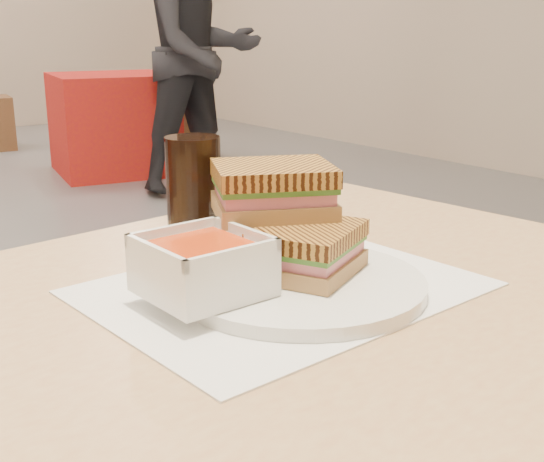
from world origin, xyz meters
TOP-DOWN VIEW (x-y plane):
  - main_table at (-0.11, -2.02)m, footprint 1.27×0.83m
  - tray_liner at (0.03, -1.99)m, footprint 0.41×0.33m
  - plate at (0.04, -2.01)m, footprint 0.27×0.27m
  - soup_bowl at (-0.07, -1.99)m, footprint 0.12×0.12m
  - panini_lower at (0.05, -2.01)m, footprint 0.15×0.14m
  - panini_upper at (0.06, -1.94)m, footprint 0.16×0.15m
  - cola_glass at (0.02, -1.82)m, footprint 0.07×0.07m
  - bg_table_1 at (1.75, 2.18)m, footprint 0.93×0.93m
  - bg_chair_1l at (1.67, 2.18)m, footprint 0.48×0.48m
  - bg_chair_1r at (2.46, 2.45)m, footprint 0.46×0.46m
  - patron_b at (1.97, 1.29)m, footprint 0.87×0.69m

SIDE VIEW (x-z plane):
  - bg_chair_1l at x=1.67m, z-range 0.00..0.45m
  - bg_chair_1r at x=2.46m, z-range 0.00..0.46m
  - bg_table_1 at x=1.75m, z-range 0.00..0.69m
  - main_table at x=-0.11m, z-range 0.26..1.01m
  - tray_liner at x=0.03m, z-range 0.75..0.75m
  - plate at x=0.04m, z-range 0.75..0.77m
  - panini_lower at x=0.05m, z-range 0.77..0.82m
  - soup_bowl at x=-0.07m, z-range 0.76..0.82m
  - cola_glass at x=0.02m, z-range 0.75..0.90m
  - panini_upper at x=0.06m, z-range 0.82..0.88m
  - patron_b at x=1.97m, z-range 0.00..1.72m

